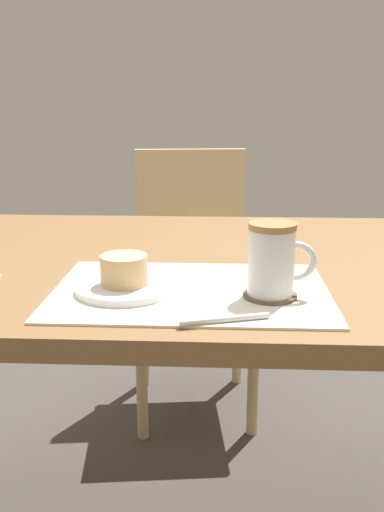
{
  "coord_description": "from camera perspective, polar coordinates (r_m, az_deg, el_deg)",
  "views": [
    {
      "loc": [
        0.04,
        -1.09,
        1.05
      ],
      "look_at": [
        -0.01,
        -0.17,
        0.8
      ],
      "focal_mm": 40.0,
      "sensor_mm": 36.0,
      "label": 1
    }
  ],
  "objects": [
    {
      "name": "pastry_plate",
      "position": [
        0.93,
        -6.74,
        -3.18
      ],
      "size": [
        0.16,
        0.16,
        0.01
      ],
      "primitive_type": "cylinder",
      "color": "white",
      "rests_on": "placemat"
    },
    {
      "name": "pastry",
      "position": [
        0.92,
        -6.8,
        -1.39
      ],
      "size": [
        0.08,
        0.08,
        0.05
      ],
      "primitive_type": "cylinder",
      "color": "#E5BC7F",
      "rests_on": "pastry_plate"
    },
    {
      "name": "teaspoon",
      "position": [
        0.8,
        3.28,
        -6.32
      ],
      "size": [
        0.13,
        0.05,
        0.01
      ],
      "primitive_type": "cylinder",
      "rotation": [
        0.0,
        1.57,
        0.28
      ],
      "color": "silver",
      "rests_on": "placemat"
    },
    {
      "name": "wooden_chair",
      "position": [
        1.97,
        0.06,
        -1.28
      ],
      "size": [
        0.47,
        0.47,
        0.89
      ],
      "rotation": [
        0.0,
        0.0,
        3.26
      ],
      "color": "#D1B27F",
      "rests_on": "ground_plane"
    },
    {
      "name": "placemat",
      "position": [
        0.93,
        -0.12,
        -3.49
      ],
      "size": [
        0.45,
        0.31,
        0.0
      ],
      "primitive_type": "cube",
      "color": "silver",
      "rests_on": "dining_table"
    },
    {
      "name": "coffee_coaster",
      "position": [
        0.91,
        7.8,
        -3.91
      ],
      "size": [
        0.09,
        0.09,
        0.0
      ],
      "primitive_type": "cylinder",
      "color": "brown",
      "rests_on": "placemat"
    },
    {
      "name": "coffee_mug",
      "position": [
        0.89,
        8.1,
        -0.3
      ],
      "size": [
        0.11,
        0.07,
        0.11
      ],
      "color": "white",
      "rests_on": "coffee_coaster"
    },
    {
      "name": "dining_table",
      "position": [
        1.16,
        0.76,
        -3.63
      ],
      "size": [
        1.39,
        0.82,
        0.75
      ],
      "color": "brown",
      "rests_on": "ground_plane"
    }
  ]
}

